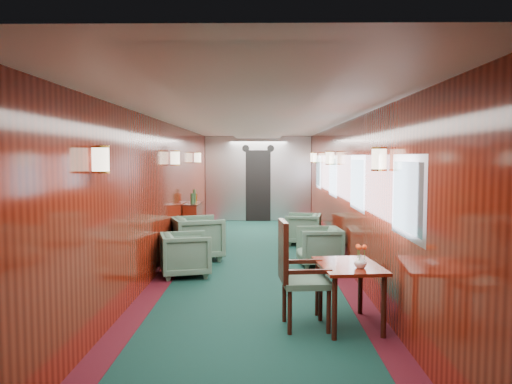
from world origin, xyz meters
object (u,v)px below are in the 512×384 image
armchair_left_far (198,238)px  armchair_right_near (319,246)px  armchair_right_far (303,229)px  armchair_left_near (186,254)px  side_chair (296,270)px  dining_table (349,274)px  credenza (193,222)px

armchair_left_far → armchair_right_near: bearing=-122.9°
armchair_left_far → armchair_right_far: 2.54m
armchair_right_near → armchair_left_near: bearing=-74.8°
armchair_left_far → side_chair: bearing=-177.6°
dining_table → credenza: size_ratio=0.85×
credenza → armchair_right_far: size_ratio=1.60×
dining_table → armchair_left_far: bearing=114.8°
credenza → armchair_right_near: size_ratio=1.59×
armchair_left_far → armchair_right_far: (2.00, 1.57, -0.06)m
armchair_right_far → armchair_left_far: bearing=-41.9°
dining_table → armchair_right_near: size_ratio=1.36×
armchair_left_near → armchair_right_near: size_ratio=1.03×
side_chair → armchair_right_far: side_chair is taller
armchair_right_near → dining_table: bearing=-5.1°
armchair_right_far → credenza: bearing=-82.1°
armchair_left_far → armchair_right_far: bearing=-72.7°
dining_table → armchair_left_far: 4.04m
armchair_left_near → armchair_right_far: size_ratio=1.03×
credenza → armchair_left_near: 2.89m
credenza → armchair_right_far: 2.32m
credenza → armchair_left_far: 1.69m
side_chair → armchair_right_far: size_ratio=1.63×
dining_table → armchair_left_near: dining_table is taller
dining_table → armchair_left_far: armchair_left_far is taller
armchair_right_near → armchair_right_far: bearing=178.4°
side_chair → armchair_left_far: bearing=107.9°
dining_table → armchair_left_near: size_ratio=1.32×
dining_table → armchair_right_near: bearing=83.3°
side_chair → armchair_right_far: bearing=79.1°
credenza → armchair_left_far: credenza is taller
dining_table → armchair_right_far: bearing=84.7°
side_chair → armchair_left_near: side_chair is taller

